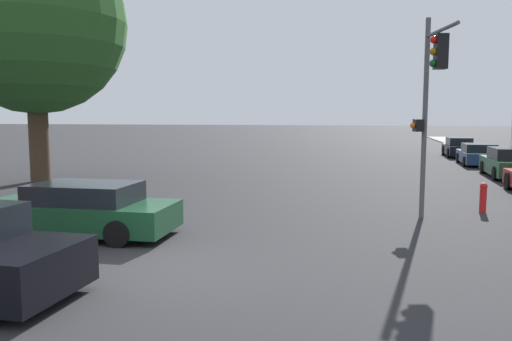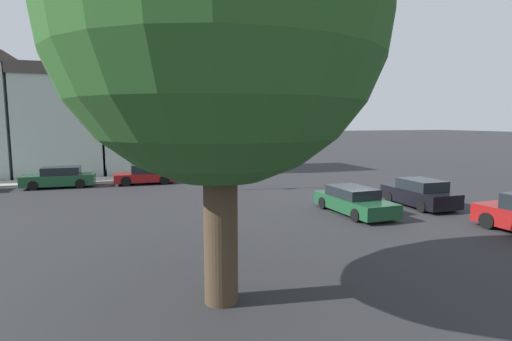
{
  "view_description": "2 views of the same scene",
  "coord_description": "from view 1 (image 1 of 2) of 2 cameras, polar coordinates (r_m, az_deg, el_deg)",
  "views": [
    {
      "loc": [
        3.93,
        -8.49,
        2.93
      ],
      "look_at": [
        0.75,
        5.49,
        1.36
      ],
      "focal_mm": 35.0,
      "sensor_mm": 36.0,
      "label": 1
    },
    {
      "loc": [
        -19.84,
        13.28,
        4.56
      ],
      "look_at": [
        1.94,
        5.8,
        1.71
      ],
      "focal_mm": 28.0,
      "sensor_mm": 36.0,
      "label": 2
    }
  ],
  "objects": [
    {
      "name": "ground_plane",
      "position": [
        9.81,
        -11.68,
        -11.26
      ],
      "size": [
        300.0,
        300.0,
        0.0
      ],
      "primitive_type": "plane",
      "color": "#28282B"
    },
    {
      "name": "sidewalk_strip",
      "position": [
        42.78,
        24.92,
        1.83
      ],
      "size": [
        2.6,
        60.0,
        0.13
      ],
      "color": "#ADA89E",
      "rests_on": "ground_plane"
    },
    {
      "name": "street_tree",
      "position": [
        24.5,
        -24.09,
        15.17
      ],
      "size": [
        7.93,
        7.93,
        10.95
      ],
      "color": "#423323",
      "rests_on": "ground_plane"
    },
    {
      "name": "traffic_signal",
      "position": [
        14.53,
        19.31,
        8.8
      ],
      "size": [
        0.92,
        2.16,
        5.64
      ],
      "rotation": [
        0.0,
        0.0,
        3.37
      ],
      "color": "#515456",
      "rests_on": "ground_plane"
    },
    {
      "name": "crossing_car_2",
      "position": [
        13.06,
        -19.43,
        -4.29
      ],
      "size": [
        4.8,
        2.13,
        1.3
      ],
      "rotation": [
        0.0,
        0.0,
        3.17
      ],
      "color": "#194728",
      "rests_on": "ground_plane"
    },
    {
      "name": "parked_car_1",
      "position": [
        26.67,
        26.86,
        0.73
      ],
      "size": [
        1.94,
        4.68,
        1.43
      ],
      "rotation": [
        0.0,
        0.0,
        1.55
      ],
      "color": "#194728",
      "rests_on": "ground_plane"
    },
    {
      "name": "parked_car_2",
      "position": [
        32.7,
        24.04,
        1.66
      ],
      "size": [
        2.11,
        4.54,
        1.28
      ],
      "rotation": [
        0.0,
        0.0,
        1.54
      ],
      "color": "navy",
      "rests_on": "ground_plane"
    },
    {
      "name": "parked_car_3",
      "position": [
        38.77,
        22.13,
        2.45
      ],
      "size": [
        1.9,
        4.81,
        1.4
      ],
      "rotation": [
        0.0,
        0.0,
        1.55
      ],
      "color": "black",
      "rests_on": "ground_plane"
    },
    {
      "name": "fire_hydrant",
      "position": [
        16.63,
        24.53,
        -2.75
      ],
      "size": [
        0.22,
        0.22,
        0.92
      ],
      "color": "red",
      "rests_on": "ground_plane"
    }
  ]
}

